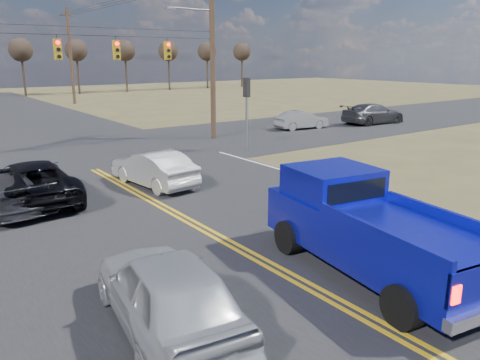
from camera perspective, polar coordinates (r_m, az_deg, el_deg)
ground at (r=10.54m, az=9.32°, el=-13.30°), size 160.00×160.00×0.00m
road_main at (r=18.44m, az=-13.24°, el=-1.16°), size 14.00×120.00×0.02m
road_cross at (r=25.83m, az=-20.25°, el=2.81°), size 120.00×12.00×0.02m
signal_gantry at (r=25.29m, az=-20.03°, el=14.18°), size 19.60×4.83×10.00m
utility_poles at (r=24.40m, az=-20.68°, el=14.52°), size 19.60×58.32×10.00m
treeline at (r=34.09m, az=-25.51°, el=14.65°), size 87.00×117.80×7.40m
pickup_truck at (r=11.28m, az=15.32°, el=-5.65°), size 3.14×6.27×2.25m
silver_suv at (r=8.87m, az=-8.84°, el=-13.26°), size 2.48×4.81×1.57m
black_suv at (r=17.76m, az=-24.04°, el=-0.19°), size 2.65×5.42×1.48m
white_car_queue at (r=18.67m, az=-10.46°, el=1.40°), size 1.95×4.39×1.40m
dgrey_car_queue at (r=17.16m, az=-26.81°, el=-1.36°), size 2.12×4.52×1.27m
cross_car_east_near at (r=33.58m, az=7.47°, el=7.27°), size 1.84×4.05×1.29m
cross_car_east_far at (r=37.40m, az=15.93°, el=7.78°), size 2.58×5.48×1.55m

